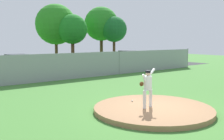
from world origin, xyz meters
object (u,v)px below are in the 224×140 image
(baseball, at_px, (132,101))
(parked_car_burgundy, at_px, (19,65))
(pitcher_youth, at_px, (148,85))
(parked_car_champagne, at_px, (104,61))
(parked_car_teal, at_px, (130,59))

(baseball, height_order, parked_car_burgundy, parked_car_burgundy)
(pitcher_youth, xyz_separation_m, parked_car_champagne, (8.52, 14.65, -0.32))
(parked_car_champagne, bearing_deg, parked_car_teal, -2.68)
(parked_car_teal, distance_m, parked_car_burgundy, 12.37)
(pitcher_youth, distance_m, parked_car_burgundy, 14.69)
(parked_car_champagne, bearing_deg, baseball, -121.58)
(baseball, bearing_deg, parked_car_burgundy, 92.05)
(parked_car_burgundy, bearing_deg, pitcher_youth, -88.89)
(parked_car_burgundy, bearing_deg, baseball, -87.95)
(parked_car_teal, bearing_deg, pitcher_youth, -129.83)
(baseball, distance_m, parked_car_teal, 17.89)
(parked_car_teal, relative_size, parked_car_champagne, 1.05)
(pitcher_youth, bearing_deg, parked_car_teal, 50.17)
(pitcher_youth, bearing_deg, parked_car_burgundy, 91.11)
(pitcher_youth, height_order, parked_car_champagne, pitcher_youth)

